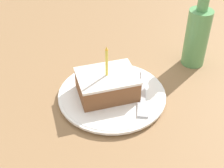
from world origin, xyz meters
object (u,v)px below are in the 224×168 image
cake_slice (107,84)px  bottle (197,35)px  fork (143,96)px  plate (112,95)px

cake_slice → bottle: 0.28m
fork → bottle: size_ratio=0.78×
plate → fork: (0.03, 0.07, 0.01)m
cake_slice → bottle: bottle is taller
bottle → plate: bearing=-72.7°
plate → cake_slice: bearing=-100.0°
cake_slice → bottle: size_ratio=0.63×
bottle → cake_slice: bearing=-73.8°
cake_slice → fork: size_ratio=0.81×
cake_slice → fork: cake_slice is taller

